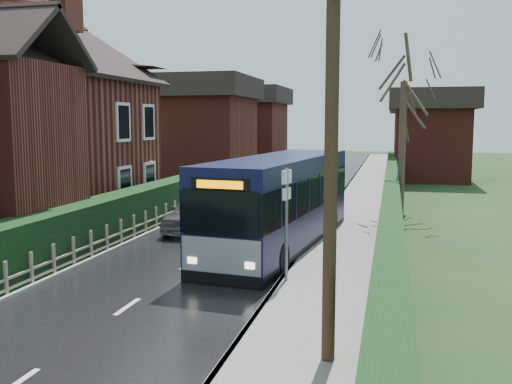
% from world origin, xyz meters
% --- Properties ---
extents(ground, '(140.00, 140.00, 0.00)m').
position_xyz_m(ground, '(0.00, 0.00, 0.00)').
color(ground, '#2B401B').
rests_on(ground, ground).
extents(road, '(6.00, 100.00, 0.02)m').
position_xyz_m(road, '(0.00, 10.00, 0.01)').
color(road, black).
rests_on(road, ground).
extents(pavement, '(2.50, 100.00, 0.14)m').
position_xyz_m(pavement, '(4.25, 10.00, 0.07)').
color(pavement, slate).
rests_on(pavement, ground).
extents(kerb_right, '(0.12, 100.00, 0.14)m').
position_xyz_m(kerb_right, '(3.05, 10.00, 0.07)').
color(kerb_right, gray).
rests_on(kerb_right, ground).
extents(kerb_left, '(0.12, 100.00, 0.10)m').
position_xyz_m(kerb_left, '(-3.05, 10.00, 0.05)').
color(kerb_left, gray).
rests_on(kerb_left, ground).
extents(front_hedge, '(1.20, 16.00, 1.60)m').
position_xyz_m(front_hedge, '(-3.90, 5.00, 0.80)').
color(front_hedge, black).
rests_on(front_hedge, ground).
extents(picket_fence, '(0.10, 16.00, 0.90)m').
position_xyz_m(picket_fence, '(-3.15, 5.00, 0.45)').
color(picket_fence, gray).
rests_on(picket_fence, ground).
extents(right_wall_hedge, '(0.60, 50.00, 1.80)m').
position_xyz_m(right_wall_hedge, '(5.80, 10.00, 1.02)').
color(right_wall_hedge, maroon).
rests_on(right_wall_hedge, ground).
extents(bus, '(3.48, 10.29, 3.06)m').
position_xyz_m(bus, '(2.20, 4.99, 1.52)').
color(bus, black).
rests_on(bus, ground).
extents(car_silver, '(1.81, 4.43, 1.50)m').
position_xyz_m(car_silver, '(-1.50, 7.26, 0.75)').
color(car_silver, silver).
rests_on(car_silver, ground).
extents(car_distant, '(2.09, 3.82, 1.19)m').
position_xyz_m(car_distant, '(-1.66, 44.86, 0.60)').
color(car_distant, black).
rests_on(car_distant, ground).
extents(bus_stop_sign, '(0.18, 0.46, 3.05)m').
position_xyz_m(bus_stop_sign, '(3.20, 0.61, 2.01)').
color(bus_stop_sign, slate).
rests_on(bus_stop_sign, ground).
extents(telegraph_pole, '(0.23, 0.86, 6.68)m').
position_xyz_m(telegraph_pole, '(4.80, -4.12, 3.38)').
color(telegraph_pole, black).
rests_on(telegraph_pole, ground).
extents(tree_right_far, '(4.44, 4.44, 8.58)m').
position_xyz_m(tree_right_far, '(6.23, 13.20, 6.41)').
color(tree_right_far, '#3D2C24').
rests_on(tree_right_far, ground).
extents(tree_house_side, '(4.14, 4.14, 9.40)m').
position_xyz_m(tree_house_side, '(-11.92, 12.31, 7.02)').
color(tree_house_side, '#3D2E24').
rests_on(tree_house_side, ground).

